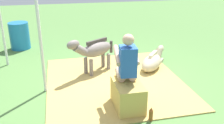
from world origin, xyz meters
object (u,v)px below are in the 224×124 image
at_px(soda_bottle, 151,114).
at_px(water_barrel, 20,36).
at_px(hay_bale, 128,96).
at_px(pony_standing, 94,50).
at_px(pony_lying, 153,61).
at_px(tent_pole_right, 1,20).
at_px(tent_pole_left, 40,37).
at_px(person_seated, 126,66).

bearing_deg(soda_bottle, water_barrel, 29.47).
relative_size(hay_bale, soda_bottle, 2.89).
relative_size(hay_bale, pony_standing, 0.62).
distance_m(hay_bale, soda_bottle, 0.56).
height_order(hay_bale, pony_lying, hay_bale).
relative_size(hay_bale, tent_pole_right, 0.32).
bearing_deg(pony_standing, tent_pole_left, 121.13).
height_order(person_seated, pony_standing, person_seated).
xyz_separation_m(hay_bale, person_seated, (0.17, -0.01, 0.52)).
xyz_separation_m(hay_bale, water_barrel, (4.06, 2.28, 0.15)).
bearing_deg(hay_bale, water_barrel, 29.36).
xyz_separation_m(person_seated, soda_bottle, (-0.63, -0.26, -0.65)).
bearing_deg(water_barrel, pony_standing, -140.43).
height_order(person_seated, tent_pole_right, tent_pole_right).
bearing_deg(pony_lying, water_barrel, 54.92).
height_order(person_seated, soda_bottle, person_seated).
distance_m(hay_bale, tent_pole_left, 2.01).
bearing_deg(pony_standing, person_seated, -167.28).
relative_size(person_seated, soda_bottle, 5.42).
relative_size(person_seated, tent_pole_left, 0.59).
relative_size(pony_standing, soda_bottle, 4.67).
bearing_deg(water_barrel, person_seated, -149.47).
xyz_separation_m(pony_lying, tent_pole_left, (-0.65, 2.61, 0.98)).
distance_m(soda_bottle, tent_pole_left, 2.52).
xyz_separation_m(hay_bale, pony_standing, (1.70, 0.33, 0.33)).
height_order(soda_bottle, tent_pole_left, tent_pole_left).
bearing_deg(pony_lying, pony_standing, 88.45).
xyz_separation_m(hay_bale, pony_lying, (1.66, -1.13, -0.06)).
relative_size(hay_bale, pony_lying, 0.61).
bearing_deg(water_barrel, pony_lying, -125.08).
xyz_separation_m(person_seated, pony_lying, (1.49, -1.12, -0.58)).
height_order(hay_bale, water_barrel, water_barrel).
distance_m(person_seated, pony_lying, 1.95).
bearing_deg(person_seated, hay_bale, 175.96).
distance_m(person_seated, pony_standing, 1.58).
bearing_deg(pony_standing, soda_bottle, -164.32).
height_order(pony_lying, water_barrel, water_barrel).
bearing_deg(pony_lying, person_seated, 143.13).
distance_m(person_seated, tent_pole_right, 3.58).
relative_size(water_barrel, tent_pole_left, 0.35).
distance_m(water_barrel, tent_pole_right, 1.56).
bearing_deg(pony_lying, soda_bottle, 158.01).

